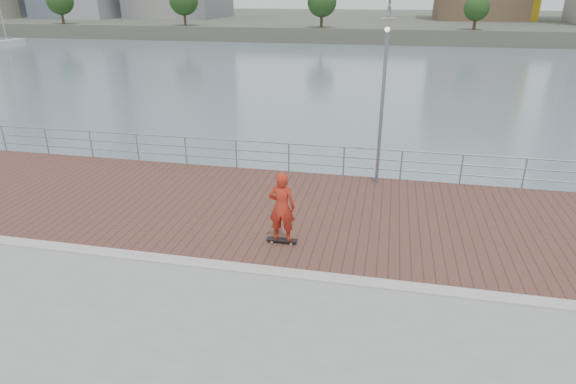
# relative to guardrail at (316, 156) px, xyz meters

# --- Properties ---
(water) EXTENTS (400.00, 400.00, 0.00)m
(water) POSITION_rel_guardrail_xyz_m (-0.00, -7.00, -2.69)
(water) COLOR slate
(water) RESTS_ON ground
(brick_lane) EXTENTS (40.00, 6.80, 0.02)m
(brick_lane) POSITION_rel_guardrail_xyz_m (-0.00, -3.40, -0.68)
(brick_lane) COLOR brown
(brick_lane) RESTS_ON seawall
(curb) EXTENTS (40.00, 0.40, 0.06)m
(curb) POSITION_rel_guardrail_xyz_m (-0.00, -7.00, -0.66)
(curb) COLOR #B7B5AD
(curb) RESTS_ON seawall
(far_shore) EXTENTS (320.00, 95.00, 2.50)m
(far_shore) POSITION_rel_guardrail_xyz_m (-0.00, 115.50, -1.44)
(far_shore) COLOR #4C5142
(far_shore) RESTS_ON ground
(guardrail) EXTENTS (39.06, 0.06, 1.13)m
(guardrail) POSITION_rel_guardrail_xyz_m (0.00, 0.00, 0.00)
(guardrail) COLOR #8C9EA8
(guardrail) RESTS_ON brick_lane
(street_lamp) EXTENTS (0.43, 1.25, 5.88)m
(street_lamp) POSITION_rel_guardrail_xyz_m (2.25, -0.93, 3.49)
(street_lamp) COLOR slate
(street_lamp) RESTS_ON brick_lane
(skateboard) EXTENTS (0.83, 0.22, 0.10)m
(skateboard) POSITION_rel_guardrail_xyz_m (-0.06, -5.50, -0.60)
(skateboard) COLOR black
(skateboard) RESTS_ON brick_lane
(skateboarder) EXTENTS (0.71, 0.47, 1.93)m
(skateboarder) POSITION_rel_guardrail_xyz_m (-0.06, -5.50, 0.38)
(skateboarder) COLOR #B52918
(skateboarder) RESTS_ON skateboard
(shoreline_trees) EXTENTS (169.77, 5.14, 6.85)m
(shoreline_trees) POSITION_rel_guardrail_xyz_m (11.73, 70.00, 3.70)
(shoreline_trees) COLOR #473323
(shoreline_trees) RESTS_ON far_shore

